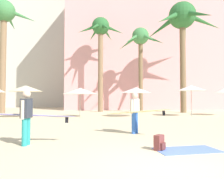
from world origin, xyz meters
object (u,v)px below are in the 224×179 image
(cafe_umbrella_1, at_px, (26,88))
(cafe_umbrella_4, at_px, (136,90))
(beach_towel, at_px, (187,150))
(backpack, at_px, (159,143))
(palm_tree_far_left, at_px, (4,23))
(person_near_right, at_px, (28,115))
(palm_tree_center, at_px, (182,22))
(palm_tree_right, at_px, (141,44))
(person_mid_center, at_px, (135,111))
(palm_tree_left, at_px, (101,36))
(cafe_umbrella_2, at_px, (80,91))
(cafe_umbrella_0, at_px, (191,88))

(cafe_umbrella_1, xyz_separation_m, cafe_umbrella_4, (8.34, -0.06, -0.10))
(beach_towel, height_order, backpack, backpack)
(palm_tree_far_left, distance_m, cafe_umbrella_4, 14.72)
(person_near_right, bearing_deg, palm_tree_far_left, -55.71)
(cafe_umbrella_1, bearing_deg, palm_tree_center, 19.27)
(beach_towel, bearing_deg, palm_tree_right, 82.51)
(cafe_umbrella_1, relative_size, person_near_right, 0.81)
(beach_towel, height_order, person_mid_center, person_mid_center)
(backpack, bearing_deg, beach_towel, 39.77)
(palm_tree_left, relative_size, backpack, 24.69)
(cafe_umbrella_1, distance_m, backpack, 13.17)
(cafe_umbrella_4, bearing_deg, palm_tree_left, 109.54)
(palm_tree_center, relative_size, cafe_umbrella_2, 4.26)
(cafe_umbrella_2, distance_m, backpack, 11.40)
(palm_tree_left, height_order, person_near_right, palm_tree_left)
(cafe_umbrella_2, xyz_separation_m, backpack, (2.91, -10.87, -1.79))
(cafe_umbrella_0, height_order, beach_towel, cafe_umbrella_0)
(palm_tree_center, bearing_deg, palm_tree_right, 167.17)
(backpack, distance_m, person_near_right, 4.09)
(beach_towel, bearing_deg, palm_tree_center, 68.16)
(cafe_umbrella_4, xyz_separation_m, person_mid_center, (-1.53, -8.10, -1.16))
(palm_tree_left, height_order, cafe_umbrella_4, palm_tree_left)
(cafe_umbrella_2, height_order, person_mid_center, cafe_umbrella_2)
(cafe_umbrella_2, xyz_separation_m, cafe_umbrella_4, (4.29, 0.08, 0.08))
(cafe_umbrella_1, distance_m, cafe_umbrella_2, 4.06)
(palm_tree_left, height_order, person_mid_center, palm_tree_left)
(backpack, xyz_separation_m, person_mid_center, (-0.15, 2.84, 0.71))
(palm_tree_center, xyz_separation_m, backpack, (-7.18, -15.95, -9.07))
(cafe_umbrella_1, bearing_deg, person_near_right, -72.77)
(cafe_umbrella_1, bearing_deg, person_mid_center, -50.16)
(palm_tree_far_left, height_order, palm_tree_center, palm_tree_center)
(backpack, bearing_deg, palm_tree_right, 123.90)
(cafe_umbrella_2, height_order, beach_towel, cafe_umbrella_2)
(palm_tree_center, bearing_deg, person_mid_center, -119.21)
(palm_tree_far_left, height_order, backpack, palm_tree_far_left)
(palm_tree_far_left, xyz_separation_m, person_near_right, (6.80, -14.99, -7.88))
(palm_tree_center, relative_size, palm_tree_right, 1.28)
(cafe_umbrella_0, height_order, person_near_right, cafe_umbrella_0)
(cafe_umbrella_0, bearing_deg, backpack, -117.72)
(palm_tree_center, bearing_deg, palm_tree_left, 164.98)
(palm_tree_far_left, height_order, cafe_umbrella_1, palm_tree_far_left)
(cafe_umbrella_0, xyz_separation_m, beach_towel, (-5.16, -11.33, -2.26))
(palm_tree_right, distance_m, cafe_umbrella_4, 8.03)
(beach_towel, xyz_separation_m, person_near_right, (-4.64, 1.13, 0.91))
(palm_tree_far_left, distance_m, cafe_umbrella_2, 11.56)
(cafe_umbrella_4, relative_size, backpack, 5.59)
(palm_tree_left, xyz_separation_m, cafe_umbrella_0, (7.12, -6.92, -6.00))
(cafe_umbrella_1, height_order, backpack, cafe_umbrella_1)
(palm_tree_center, distance_m, cafe_umbrella_2, 13.43)
(person_near_right, bearing_deg, palm_tree_left, -89.03)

